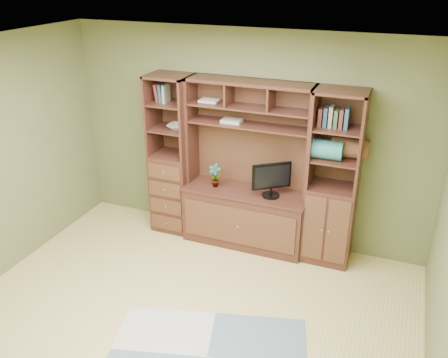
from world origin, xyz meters
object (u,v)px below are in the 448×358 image
at_px(left_tower, 172,156).
at_px(monitor, 272,174).
at_px(right_tower, 333,180).
at_px(center_hutch, 246,168).

distance_m(left_tower, monitor, 1.33).
bearing_deg(right_tower, left_tower, 180.00).
xyz_separation_m(center_hutch, right_tower, (1.02, 0.04, 0.00)).
bearing_deg(monitor, left_tower, 140.44).
bearing_deg(right_tower, monitor, -173.85).
relative_size(center_hutch, monitor, 3.55).
xyz_separation_m(left_tower, monitor, (1.33, -0.07, -0.01)).
xyz_separation_m(center_hutch, monitor, (0.33, -0.03, -0.01)).
bearing_deg(center_hutch, right_tower, 2.23).
bearing_deg(left_tower, monitor, -3.23).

